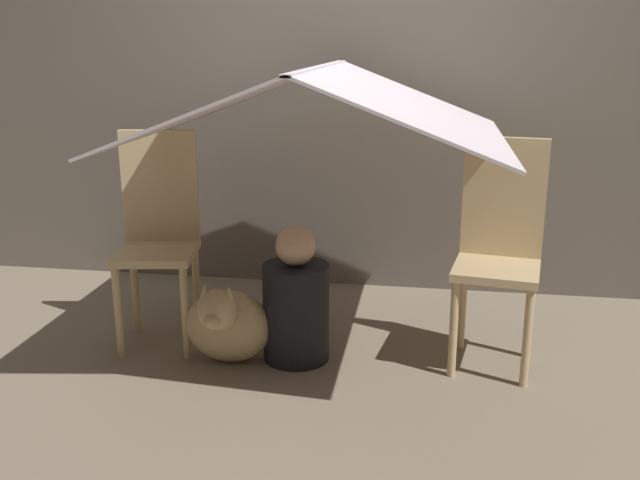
# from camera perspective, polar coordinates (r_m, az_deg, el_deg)

# --- Properties ---
(ground_plane) EXTENTS (8.80, 8.80, 0.00)m
(ground_plane) POSITION_cam_1_polar(r_m,az_deg,el_deg) (3.26, -0.39, -10.14)
(ground_plane) COLOR gray
(wall_back) EXTENTS (7.00, 0.05, 2.50)m
(wall_back) POSITION_cam_1_polar(r_m,az_deg,el_deg) (4.08, 2.31, 13.36)
(wall_back) COLOR #6B6056
(wall_back) RESTS_ON ground_plane
(chair_left) EXTENTS (0.41, 0.41, 1.01)m
(chair_left) POSITION_cam_1_polar(r_m,az_deg,el_deg) (3.47, -12.81, 0.71)
(chair_left) COLOR #D1B27F
(chair_left) RESTS_ON ground_plane
(chair_right) EXTENTS (0.41, 0.41, 1.01)m
(chair_right) POSITION_cam_1_polar(r_m,az_deg,el_deg) (3.24, 14.15, -0.44)
(chair_right) COLOR #D1B27F
(chair_right) RESTS_ON ground_plane
(sheet_canopy) EXTENTS (1.56, 1.45, 0.31)m
(sheet_canopy) POSITION_cam_1_polar(r_m,az_deg,el_deg) (3.08, 0.00, 10.95)
(sheet_canopy) COLOR silver
(person_front) EXTENTS (0.30, 0.30, 0.63)m
(person_front) POSITION_cam_1_polar(r_m,az_deg,el_deg) (3.25, -1.93, -5.16)
(person_front) COLOR black
(person_front) RESTS_ON ground_plane
(dog) EXTENTS (0.40, 0.38, 0.42)m
(dog) POSITION_cam_1_polar(r_m,az_deg,el_deg) (3.24, -7.49, -6.61)
(dog) COLOR tan
(dog) RESTS_ON ground_plane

